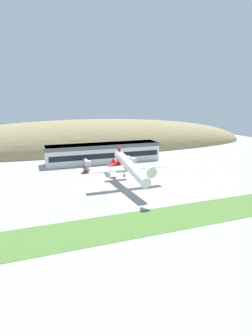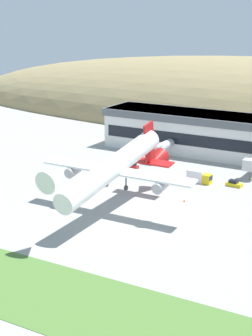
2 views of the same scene
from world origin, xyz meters
TOP-DOWN VIEW (x-y plane):
  - ground_plane at (0.00, 0.00)m, footprint 382.12×382.12m
  - grass_strip_foreground at (0.00, -39.41)m, footprint 343.91×18.51m
  - hill_backdrop at (3.34, 111.78)m, footprint 315.44×78.06m
  - terminal_building at (-1.54, 54.10)m, footprint 76.68×16.33m
  - jetway_0 at (-15.88, 40.03)m, footprint 3.38×11.55m
  - jetway_1 at (12.36, 39.17)m, footprint 3.38×13.13m
  - cargo_airplane at (-4.92, -3.89)m, footprint 36.32×46.21m
  - service_car_0 at (-19.38, 28.99)m, footprint 4.09×1.74m
  - service_car_1 at (10.86, 27.57)m, footprint 4.14×2.18m
  - fuel_truck at (1.96, 26.16)m, footprint 6.38×2.46m
  - traffic_cone_0 at (4.88, 10.86)m, footprint 0.52×0.52m
  - traffic_cone_1 at (25.89, 15.19)m, footprint 0.52×0.52m

SIDE VIEW (x-z plane):
  - ground_plane at x=0.00m, z-range 0.00..0.00m
  - hill_backdrop at x=3.34m, z-range -24.84..24.84m
  - grass_strip_foreground at x=0.00m, z-range 0.00..0.08m
  - traffic_cone_0 at x=4.88m, z-range -0.01..0.57m
  - traffic_cone_1 at x=25.89m, z-range -0.01..0.57m
  - service_car_0 at x=-19.38m, z-range -0.14..1.43m
  - service_car_1 at x=10.86m, z-range -0.14..1.48m
  - fuel_truck at x=1.96m, z-range -0.09..3.02m
  - jetway_0 at x=-15.88m, z-range 1.27..6.70m
  - jetway_1 at x=12.36m, z-range 1.28..6.71m
  - terminal_building at x=-1.54m, z-range 0.83..13.19m
  - cargo_airplane at x=-4.92m, z-range 3.95..16.78m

